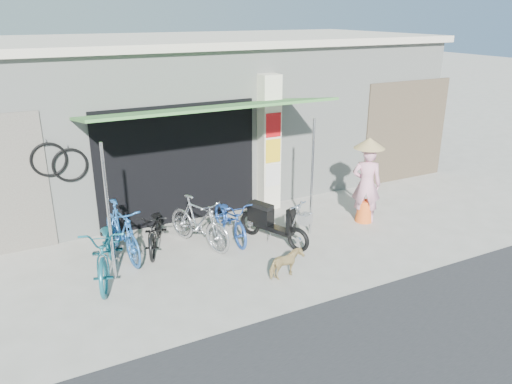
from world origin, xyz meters
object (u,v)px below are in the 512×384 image
bike_teal (107,249)px  street_dog (286,264)px  bike_navy (230,219)px  bike_silver (199,222)px  bike_blue (122,231)px  bike_black (156,229)px  nun (367,181)px  moped (272,222)px

bike_teal → street_dog: (2.64, -1.39, -0.26)m
bike_navy → bike_silver: bearing=-174.6°
bike_blue → bike_black: bike_blue is taller
bike_silver → bike_navy: bearing=-17.7°
bike_teal → nun: size_ratio=1.07×
bike_blue → bike_black: bearing=-3.2°
bike_silver → nun: (3.57, -0.48, 0.41)m
bike_black → moped: moped is taller
bike_blue → street_dog: size_ratio=2.84×
nun → street_dog: bearing=64.1°
moped → nun: (2.26, 0.01, 0.47)m
bike_navy → moped: 0.83m
bike_blue → bike_silver: bike_blue is taller
bike_teal → bike_blue: 0.74m
bike_navy → moped: moped is taller
bike_navy → nun: bearing=-8.2°
street_dog → moped: (0.44, 1.31, 0.17)m
bike_black → nun: size_ratio=0.84×
bike_black → bike_teal: bearing=-123.8°
bike_blue → bike_black: (0.63, 0.04, -0.11)m
bike_blue → nun: 5.03m
bike_silver → nun: size_ratio=0.89×
bike_teal → bike_silver: bearing=29.8°
bike_black → nun: 4.42m
bike_black → bike_silver: bearing=4.3°
street_dog → moped: 1.39m
bike_teal → bike_navy: 2.50m
bike_blue → bike_navy: bike_blue is taller
bike_navy → street_dog: 1.86m
bike_navy → street_dog: bearing=-82.1°
bike_silver → bike_teal: bearing=172.2°
bike_teal → moped: size_ratio=1.25×
bike_silver → nun: bearing=-28.7°
bike_silver → bike_black: bearing=140.6°
bike_blue → moped: (2.70, -0.71, -0.09)m
moped → bike_blue: bearing=142.2°
bike_teal → street_dog: 3.00m
bike_teal → bike_navy: size_ratio=1.23×
bike_silver → bike_navy: 0.67m
bike_black → bike_navy: bike_navy is taller
bike_teal → street_dog: bearing=-11.1°
bike_silver → moped: 1.40m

